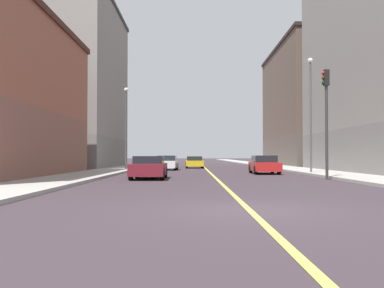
# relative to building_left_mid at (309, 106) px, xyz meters

# --- Properties ---
(ground_plane) EXTENTS (400.00, 400.00, 0.00)m
(ground_plane) POSITION_rel_building_left_mid_xyz_m (-14.27, -47.99, -7.95)
(ground_plane) COLOR #342A31
(ground_plane) RESTS_ON ground
(sidewalk_left) EXTENTS (3.38, 168.00, 0.15)m
(sidewalk_left) POSITION_rel_building_left_mid_xyz_m (-6.06, 1.01, -7.87)
(sidewalk_left) COLOR #9E9B93
(sidewalk_left) RESTS_ON ground
(sidewalk_right) EXTENTS (3.38, 168.00, 0.15)m
(sidewalk_right) POSITION_rel_building_left_mid_xyz_m (-22.47, 1.01, -7.87)
(sidewalk_right) COLOR #9E9B93
(sidewalk_right) RESTS_ON ground
(lane_center_stripe) EXTENTS (0.16, 154.00, 0.01)m
(lane_center_stripe) POSITION_rel_building_left_mid_xyz_m (-14.27, 1.01, -7.94)
(lane_center_stripe) COLOR #E5D14C
(lane_center_stripe) RESTS_ON ground
(building_left_mid) EXTENTS (9.04, 23.06, 15.88)m
(building_left_mid) POSITION_rel_building_left_mid_xyz_m (0.00, 0.00, 0.00)
(building_left_mid) COLOR brown
(building_left_mid) RESTS_ON ground
(building_right_midblock) EXTENTS (9.04, 18.89, 18.04)m
(building_right_midblock) POSITION_rel_building_left_mid_xyz_m (-28.53, -10.33, 1.08)
(building_right_midblock) COLOR slate
(building_right_midblock) RESTS_ON ground
(traffic_light_left_near) EXTENTS (0.40, 0.32, 6.14)m
(traffic_light_left_near) POSITION_rel_building_left_mid_xyz_m (-8.17, -34.32, -3.98)
(traffic_light_left_near) COLOR #2D2D2D
(traffic_light_left_near) RESTS_ON ground
(street_lamp_left_near) EXTENTS (0.36, 0.36, 8.21)m
(street_lamp_left_near) POSITION_rel_building_left_mid_xyz_m (-7.15, -27.35, -2.91)
(street_lamp_left_near) COLOR #4C4C51
(street_lamp_left_near) RESTS_ON ground
(street_lamp_right_near) EXTENTS (0.36, 0.36, 7.08)m
(street_lamp_right_near) POSITION_rel_building_left_mid_xyz_m (-21.38, -20.72, -3.50)
(street_lamp_right_near) COLOR #4C4C51
(street_lamp_right_near) RESTS_ON ground
(car_yellow) EXTENTS (1.93, 4.07, 1.25)m
(car_yellow) POSITION_rel_building_left_mid_xyz_m (-15.40, -11.68, -7.34)
(car_yellow) COLOR gold
(car_yellow) RESTS_ON ground
(car_red) EXTENTS (1.87, 4.27, 1.34)m
(car_red) POSITION_rel_building_left_mid_xyz_m (-10.37, -26.56, -7.29)
(car_red) COLOR red
(car_red) RESTS_ON ground
(car_maroon) EXTENTS (1.94, 4.26, 1.31)m
(car_maroon) POSITION_rel_building_left_mid_xyz_m (-18.13, -33.70, -7.30)
(car_maroon) COLOR maroon
(car_maroon) RESTS_ON ground
(car_white) EXTENTS (1.97, 4.18, 1.33)m
(car_white) POSITION_rel_building_left_mid_xyz_m (-17.97, -18.06, -7.29)
(car_white) COLOR white
(car_white) RESTS_ON ground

